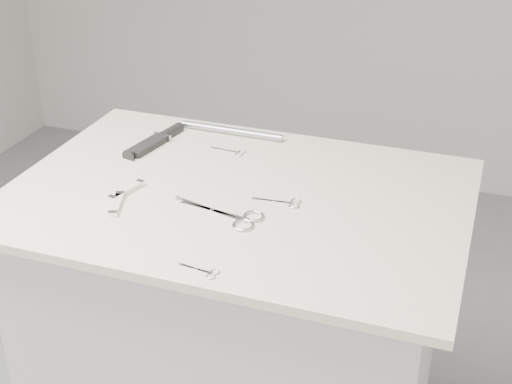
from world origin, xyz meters
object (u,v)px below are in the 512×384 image
(sheathed_knife, at_px, (158,140))
(metal_rail, at_px, (232,131))
(large_shears, at_px, (235,217))
(tiny_scissors, at_px, (204,271))
(pocket_knife_a, at_px, (127,190))
(embroidery_scissors_b, at_px, (233,152))
(plinth, at_px, (239,358))
(embroidery_scissors_a, at_px, (285,202))
(pocket_knife_b, at_px, (117,204))

(sheathed_knife, relative_size, metal_rail, 0.72)
(large_shears, xyz_separation_m, sheathed_knife, (-0.32, 0.29, 0.00))
(tiny_scissors, distance_m, pocket_knife_a, 0.36)
(large_shears, relative_size, embroidery_scissors_b, 2.22)
(pocket_knife_a, xyz_separation_m, metal_rail, (0.10, 0.37, 0.00))
(plinth, distance_m, large_shears, 0.49)
(embroidery_scissors_a, distance_m, tiny_scissors, 0.30)
(pocket_knife_b, bearing_deg, embroidery_scissors_a, -86.97)
(tiny_scissors, distance_m, sheathed_knife, 0.59)
(plinth, xyz_separation_m, pocket_knife_a, (-0.23, -0.08, 0.48))
(pocket_knife_b, relative_size, metal_rail, 0.36)
(embroidery_scissors_b, bearing_deg, tiny_scissors, -70.60)
(pocket_knife_b, bearing_deg, tiny_scissors, -139.84)
(tiny_scissors, bearing_deg, metal_rail, 113.64)
(embroidery_scissors_b, relative_size, metal_rail, 0.33)
(large_shears, relative_size, sheathed_knife, 1.02)
(embroidery_scissors_b, bearing_deg, plinth, -62.39)
(large_shears, relative_size, embroidery_scissors_a, 1.93)
(plinth, distance_m, metal_rail, 0.58)
(pocket_knife_b, distance_m, metal_rail, 0.44)
(embroidery_scissors_b, distance_m, sheathed_knife, 0.20)
(embroidery_scissors_a, height_order, pocket_knife_a, pocket_knife_a)
(embroidery_scissors_a, height_order, metal_rail, metal_rail)
(sheathed_knife, bearing_deg, embroidery_scissors_a, -105.33)
(embroidery_scissors_b, distance_m, tiny_scissors, 0.51)
(embroidery_scissors_a, height_order, embroidery_scissors_b, same)
(embroidery_scissors_a, xyz_separation_m, metal_rail, (-0.24, 0.30, 0.01))
(plinth, xyz_separation_m, pocket_knife_b, (-0.22, -0.14, 0.48))
(plinth, bearing_deg, pocket_knife_b, -146.94)
(large_shears, xyz_separation_m, tiny_scissors, (0.02, -0.20, -0.00))
(metal_rail, bearing_deg, sheathed_knife, -145.19)
(embroidery_scissors_b, xyz_separation_m, pocket_knife_a, (-0.14, -0.27, 0.00))
(embroidery_scissors_b, height_order, tiny_scissors, same)
(plinth, distance_m, pocket_knife_a, 0.53)
(pocket_knife_a, distance_m, pocket_knife_b, 0.06)
(pocket_knife_b, bearing_deg, embroidery_scissors_b, -40.61)
(plinth, relative_size, embroidery_scissors_a, 8.59)
(plinth, xyz_separation_m, embroidery_scissors_b, (-0.08, 0.19, 0.47))
(embroidery_scissors_a, bearing_deg, pocket_knife_b, -163.42)
(plinth, bearing_deg, sheathed_knife, 146.74)
(plinth, height_order, metal_rail, metal_rail)
(embroidery_scissors_b, xyz_separation_m, metal_rail, (-0.04, 0.10, 0.01))
(plinth, relative_size, tiny_scissors, 11.22)
(pocket_knife_b, bearing_deg, pocket_knife_a, -10.07)
(embroidery_scissors_b, relative_size, pocket_knife_b, 0.93)
(large_shears, bearing_deg, tiny_scissors, -74.25)
(large_shears, relative_size, metal_rail, 0.73)
(embroidery_scissors_a, distance_m, pocket_knife_b, 0.36)
(embroidery_scissors_a, bearing_deg, sheathed_knife, 148.65)
(tiny_scissors, bearing_deg, pocket_knife_a, 148.39)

